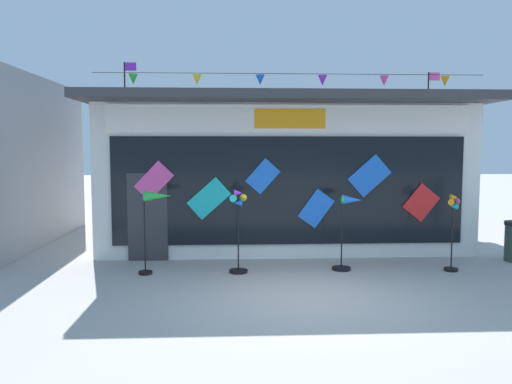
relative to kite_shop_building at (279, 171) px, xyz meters
name	(u,v)px	position (x,y,z in m)	size (l,w,h in m)	color
ground_plane	(306,296)	(-0.05, -5.63, -1.92)	(80.00, 80.00, 0.00)	#ADAAA5
kite_shop_building	(279,171)	(0.00, 0.00, 0.00)	(9.39, 6.38, 4.91)	silver
wind_spinner_far_left	(155,208)	(-2.87, -3.93, -0.57)	(0.69, 0.28, 1.72)	black
wind_spinner_left	(238,226)	(-1.19, -3.92, -0.95)	(0.38, 0.38, 1.73)	black
wind_spinner_center_left	(348,223)	(1.11, -3.77, -0.93)	(0.63, 0.40, 1.59)	black
wind_spinner_center_right	(453,224)	(3.27, -3.99, -0.93)	(0.32, 0.28, 1.62)	black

